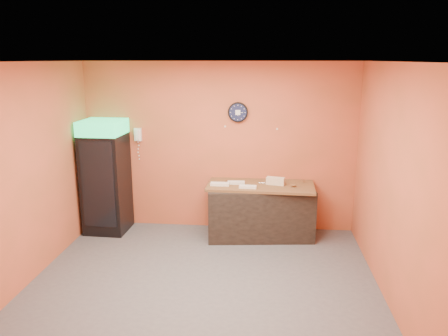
# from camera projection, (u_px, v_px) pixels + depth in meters

# --- Properties ---
(floor) EXTENTS (4.50, 4.50, 0.00)m
(floor) POSITION_uv_depth(u_px,v_px,m) (203.00, 283.00, 5.68)
(floor) COLOR #47474C
(floor) RESTS_ON ground
(back_wall) EXTENTS (4.50, 0.02, 2.80)m
(back_wall) POSITION_uv_depth(u_px,v_px,m) (219.00, 147.00, 7.27)
(back_wall) COLOR #D4593C
(back_wall) RESTS_ON floor
(left_wall) EXTENTS (0.02, 4.00, 2.80)m
(left_wall) POSITION_uv_depth(u_px,v_px,m) (27.00, 175.00, 5.54)
(left_wall) COLOR #D4593C
(left_wall) RESTS_ON floor
(right_wall) EXTENTS (0.02, 4.00, 2.80)m
(right_wall) POSITION_uv_depth(u_px,v_px,m) (391.00, 184.00, 5.13)
(right_wall) COLOR #D4593C
(right_wall) RESTS_ON floor
(ceiling) EXTENTS (4.50, 4.00, 0.02)m
(ceiling) POSITION_uv_depth(u_px,v_px,m) (201.00, 62.00, 5.00)
(ceiling) COLOR white
(ceiling) RESTS_ON back_wall
(beverage_cooler) EXTENTS (0.68, 0.69, 1.88)m
(beverage_cooler) POSITION_uv_depth(u_px,v_px,m) (105.00, 179.00, 7.18)
(beverage_cooler) COLOR black
(beverage_cooler) RESTS_ON floor
(prep_counter) EXTENTS (1.75, 0.93, 0.84)m
(prep_counter) POSITION_uv_depth(u_px,v_px,m) (260.00, 212.00, 7.08)
(prep_counter) COLOR black
(prep_counter) RESTS_ON floor
(wall_clock) EXTENTS (0.33, 0.06, 0.33)m
(wall_clock) POSITION_uv_depth(u_px,v_px,m) (238.00, 112.00, 7.07)
(wall_clock) COLOR black
(wall_clock) RESTS_ON back_wall
(wall_phone) EXTENTS (0.12, 0.10, 0.21)m
(wall_phone) POSITION_uv_depth(u_px,v_px,m) (138.00, 135.00, 7.29)
(wall_phone) COLOR white
(wall_phone) RESTS_ON back_wall
(butcher_paper) EXTENTS (1.72, 0.82, 0.04)m
(butcher_paper) POSITION_uv_depth(u_px,v_px,m) (261.00, 186.00, 6.98)
(butcher_paper) COLOR brown
(butcher_paper) RESTS_ON prep_counter
(sub_roll_stack) EXTENTS (0.30, 0.17, 0.12)m
(sub_roll_stack) POSITION_uv_depth(u_px,v_px,m) (275.00, 181.00, 6.95)
(sub_roll_stack) COLOR beige
(sub_roll_stack) RESTS_ON butcher_paper
(wrapped_sandwich_left) EXTENTS (0.30, 0.12, 0.04)m
(wrapped_sandwich_left) POSITION_uv_depth(u_px,v_px,m) (220.00, 184.00, 6.92)
(wrapped_sandwich_left) COLOR silver
(wrapped_sandwich_left) RESTS_ON butcher_paper
(wrapped_sandwich_mid) EXTENTS (0.27, 0.12, 0.04)m
(wrapped_sandwich_mid) POSITION_uv_depth(u_px,v_px,m) (248.00, 187.00, 6.78)
(wrapped_sandwich_mid) COLOR silver
(wrapped_sandwich_mid) RESTS_ON butcher_paper
(wrapped_sandwich_right) EXTENTS (0.28, 0.13, 0.04)m
(wrapped_sandwich_right) POSITION_uv_depth(u_px,v_px,m) (236.00, 183.00, 7.01)
(wrapped_sandwich_right) COLOR silver
(wrapped_sandwich_right) RESTS_ON butcher_paper
(kitchen_tool) EXTENTS (0.05, 0.05, 0.05)m
(kitchen_tool) POSITION_uv_depth(u_px,v_px,m) (267.00, 182.00, 7.02)
(kitchen_tool) COLOR silver
(kitchen_tool) RESTS_ON butcher_paper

